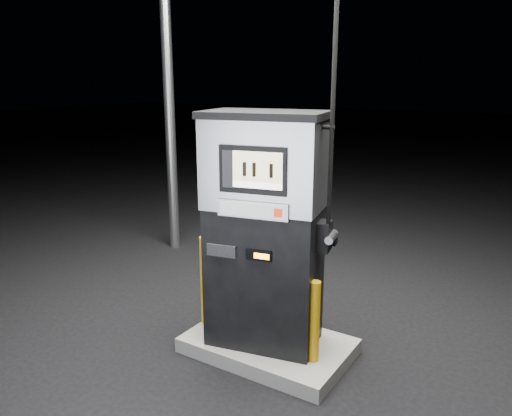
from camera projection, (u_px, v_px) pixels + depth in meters
The scene contains 5 objects.
ground at pixel (268, 352), 5.05m from camera, with size 80.00×80.00×0.00m, color black.
pump_island at pixel (268, 346), 5.04m from camera, with size 1.60×1.00×0.15m, color slate.
fuel_dispenser at pixel (265, 229), 4.71m from camera, with size 1.30×0.89×4.69m.
bollard_left at pixel (206, 281), 5.24m from camera, with size 0.13×0.13×0.96m, color #C3880A.
bollard_right at pixel (314, 322), 4.54m from camera, with size 0.10×0.10×0.78m, color #C3880A.
Camera 1 is at (2.32, -3.89, 2.69)m, focal length 35.00 mm.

